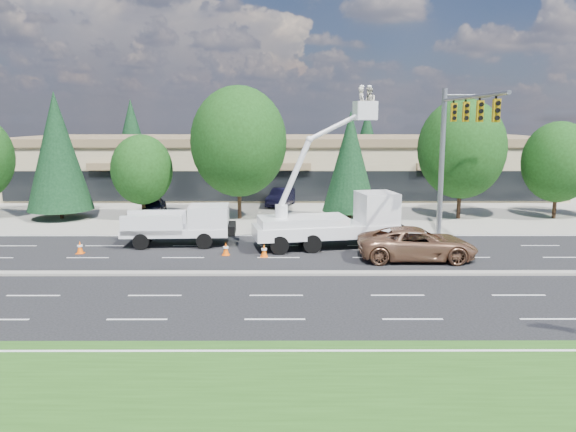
{
  "coord_description": "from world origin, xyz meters",
  "views": [
    {
      "loc": [
        0.42,
        -25.38,
        7.16
      ],
      "look_at": [
        0.5,
        2.17,
        2.4
      ],
      "focal_mm": 35.0,
      "sensor_mm": 36.0,
      "label": 1
    }
  ],
  "objects_px": {
    "bucket_truck": "(338,214)",
    "utility_pickup": "(184,229)",
    "signal_mast": "(454,139)",
    "minivan": "(417,244)"
  },
  "relations": [
    {
      "from": "bucket_truck",
      "to": "minivan",
      "type": "height_order",
      "value": "bucket_truck"
    },
    {
      "from": "bucket_truck",
      "to": "minivan",
      "type": "bearing_deg",
      "value": -48.67
    },
    {
      "from": "utility_pickup",
      "to": "bucket_truck",
      "type": "xyz_separation_m",
      "value": [
        8.81,
        -0.5,
        0.97
      ]
    },
    {
      "from": "signal_mast",
      "to": "utility_pickup",
      "type": "xyz_separation_m",
      "value": [
        -15.51,
        -0.82,
        -5.11
      ]
    },
    {
      "from": "bucket_truck",
      "to": "utility_pickup",
      "type": "bearing_deg",
      "value": 165.51
    },
    {
      "from": "utility_pickup",
      "to": "minivan",
      "type": "height_order",
      "value": "utility_pickup"
    },
    {
      "from": "signal_mast",
      "to": "minivan",
      "type": "distance_m",
      "value": 7.31
    },
    {
      "from": "signal_mast",
      "to": "minivan",
      "type": "bearing_deg",
      "value": -124.12
    },
    {
      "from": "signal_mast",
      "to": "minivan",
      "type": "relative_size",
      "value": 1.68
    },
    {
      "from": "signal_mast",
      "to": "utility_pickup",
      "type": "distance_m",
      "value": 16.35
    }
  ]
}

